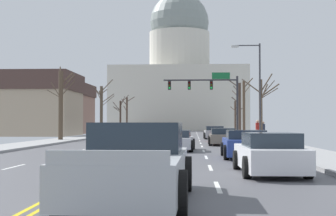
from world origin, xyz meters
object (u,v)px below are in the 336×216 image
(pickup_truck_near_06, at_px, (134,165))
(sedan_near_00, at_px, (214,133))
(sedan_near_03, at_px, (176,141))
(sedan_oncoming_02, at_px, (166,129))
(sedan_near_05, at_px, (269,154))
(sedan_near_01, at_px, (221,135))
(pedestrian_01, at_px, (263,130))
(sedan_oncoming_00, at_px, (126,131))
(sedan_near_02, at_px, (223,137))
(street_lamp_right, at_px, (256,83))
(pedestrian_00, at_px, (258,129))
(sedan_near_04, at_px, (245,145))
(sedan_oncoming_01, at_px, (159,130))
(signal_gantry, at_px, (211,90))

(pickup_truck_near_06, bearing_deg, sedan_near_00, 85.07)
(sedan_near_03, height_order, sedan_oncoming_02, sedan_oncoming_02)
(sedan_near_05, xyz_separation_m, sedan_oncoming_02, (-6.87, 66.27, -0.01))
(sedan_near_01, xyz_separation_m, pedestrian_01, (3.65, 0.50, 0.46))
(sedan_near_01, bearing_deg, sedan_oncoming_02, 100.00)
(sedan_oncoming_00, bearing_deg, sedan_near_05, -76.69)
(sedan_near_05, height_order, pickup_truck_near_06, pickup_truck_near_06)
(sedan_near_02, distance_m, pedestrian_01, 8.72)
(pickup_truck_near_06, xyz_separation_m, sedan_oncoming_00, (-7.11, 50.55, -0.15))
(street_lamp_right, xyz_separation_m, sedan_near_03, (-5.97, -11.20, -4.18))
(sedan_oncoming_02, distance_m, pedestrian_00, 42.76)
(sedan_near_00, relative_size, sedan_near_04, 1.02)
(sedan_oncoming_01, height_order, sedan_oncoming_02, sedan_oncoming_02)
(sedan_near_01, relative_size, sedan_near_05, 0.95)
(signal_gantry, height_order, sedan_oncoming_01, signal_gantry)
(sedan_oncoming_01, bearing_deg, pedestrian_00, -71.26)
(sedan_near_03, relative_size, sedan_near_05, 0.98)
(sedan_near_04, xyz_separation_m, pedestrian_01, (3.71, 20.48, 0.40))
(sedan_near_01, relative_size, sedan_oncoming_01, 0.99)
(pedestrian_00, xyz_separation_m, pedestrian_01, (0.84, 2.79, -0.07))
(sedan_near_01, xyz_separation_m, pickup_truck_near_06, (-3.63, -32.36, 0.17))
(sedan_oncoming_00, relative_size, sedan_oncoming_01, 1.00)
(signal_gantry, xyz_separation_m, sedan_near_01, (0.54, -9.79, -4.49))
(sedan_near_00, relative_size, pickup_truck_near_06, 0.84)
(sedan_near_00, xyz_separation_m, sedan_near_04, (0.23, -26.30, 0.00))
(sedan_near_01, xyz_separation_m, sedan_near_04, (-0.06, -19.98, 0.06))
(sedan_near_01, relative_size, sedan_oncoming_00, 0.98)
(sedan_oncoming_00, bearing_deg, sedan_oncoming_02, 79.80)
(sedan_near_01, height_order, sedan_oncoming_01, sedan_oncoming_01)
(sedan_near_02, distance_m, sedan_near_03, 7.82)
(sedan_near_00, height_order, pedestrian_00, pedestrian_00)
(sedan_near_01, bearing_deg, sedan_near_03, -103.23)
(sedan_near_00, height_order, sedan_near_02, sedan_near_00)
(street_lamp_right, xyz_separation_m, pedestrian_01, (1.07, 3.74, -3.73))
(street_lamp_right, height_order, sedan_near_02, street_lamp_right)
(pedestrian_01, bearing_deg, sedan_oncoming_01, 112.12)
(pickup_truck_near_06, bearing_deg, sedan_near_05, 56.69)
(street_lamp_right, bearing_deg, pedestrian_00, 76.03)
(pickup_truck_near_06, relative_size, sedan_oncoming_01, 1.25)
(sedan_oncoming_01, bearing_deg, sedan_near_02, -78.71)
(sedan_near_00, distance_m, sedan_near_02, 13.58)
(sedan_near_05, xyz_separation_m, pickup_truck_near_06, (-3.56, -5.42, 0.10))
(signal_gantry, height_order, sedan_near_01, signal_gantry)
(pedestrian_01, bearing_deg, sedan_oncoming_02, 105.24)
(sedan_near_02, distance_m, sedan_near_04, 12.71)
(sedan_near_03, bearing_deg, sedan_near_01, 76.77)
(sedan_near_01, bearing_deg, street_lamp_right, -51.59)
(signal_gantry, height_order, sedan_near_05, signal_gantry)
(sedan_near_00, relative_size, sedan_oncoming_02, 1.02)
(sedan_near_04, bearing_deg, pedestrian_01, 79.73)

